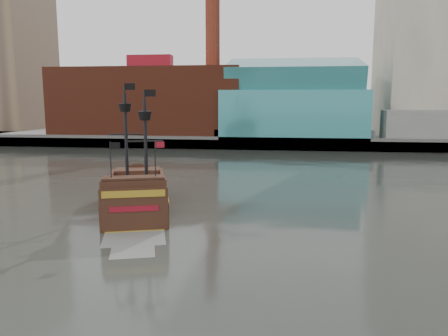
# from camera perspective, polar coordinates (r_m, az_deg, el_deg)

# --- Properties ---
(ground) EXTENTS (400.00, 400.00, 0.00)m
(ground) POSITION_cam_1_polar(r_m,az_deg,el_deg) (28.64, -9.19, -11.65)
(ground) COLOR #272A25
(ground) RESTS_ON ground
(promenade_far) EXTENTS (220.00, 60.00, 2.00)m
(promenade_far) POSITION_cam_1_polar(r_m,az_deg,el_deg) (118.25, 3.79, 4.48)
(promenade_far) COLOR slate
(promenade_far) RESTS_ON ground
(seawall) EXTENTS (220.00, 1.00, 2.60)m
(seawall) POSITION_cam_1_polar(r_m,az_deg,el_deg) (88.92, 2.49, 3.24)
(seawall) COLOR #4C4C49
(seawall) RESTS_ON ground
(skyline) EXTENTS (149.00, 45.00, 62.00)m
(skyline) POSITION_cam_1_polar(r_m,az_deg,el_deg) (111.19, 6.43, 16.33)
(skyline) COLOR brown
(skyline) RESTS_ON promenade_far
(pirate_ship) EXTENTS (9.58, 17.19, 12.34)m
(pirate_ship) POSITION_cam_1_polar(r_m,az_deg,el_deg) (40.32, -11.34, -4.01)
(pirate_ship) COLOR black
(pirate_ship) RESTS_ON ground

